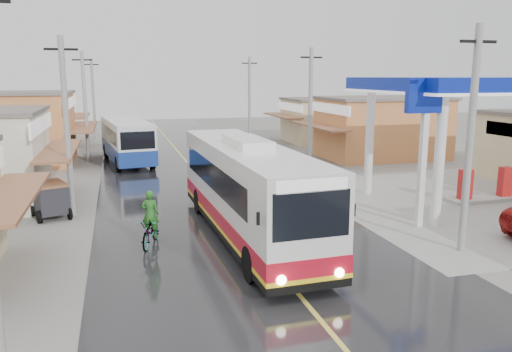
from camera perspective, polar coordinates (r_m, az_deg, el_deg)
The scene contains 10 objects.
ground at distance 16.64m, azimuth 2.55°, elevation -10.77°, with size 120.00×120.00×0.00m, color slate.
road at distance 30.68m, azimuth -6.18°, elevation -0.47°, with size 12.00×90.00×0.02m, color black.
centre_line at distance 30.67m, azimuth -6.19°, elevation -0.45°, with size 0.15×90.00×0.01m, color #D8CC4C.
shopfronts_right at distance 33.80m, azimuth 20.70°, elevation -0.06°, with size 11.00×44.00×4.80m, color beige, non-canonical shape.
utility_poles_left at distance 31.35m, azimuth -19.22°, elevation -0.81°, with size 1.60×50.00×8.00m, color gray, non-canonical shape.
utility_poles_right at distance 32.53m, azimuth 6.07°, elevation 0.19°, with size 1.60×36.00×8.00m, color gray, non-canonical shape.
coach_bus at distance 19.55m, azimuth -1.07°, elevation -1.57°, with size 3.20×12.65×3.92m.
second_bus at distance 37.57m, azimuth -14.56°, elevation 3.99°, with size 3.75×9.66×3.12m.
cyclist at distance 19.11m, azimuth -11.95°, elevation -5.78°, with size 1.31×2.14×2.18m.
tricycle_near at distance 24.16m, azimuth -22.50°, elevation -2.32°, with size 2.00×2.27×1.60m.
Camera 1 is at (-4.84, -14.64, 6.26)m, focal length 35.00 mm.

